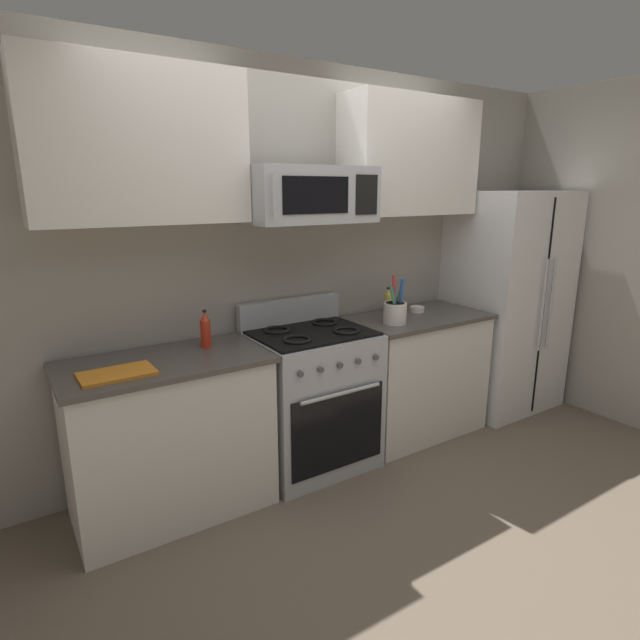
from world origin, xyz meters
The scene contains 15 objects.
ground_plane centered at (0.00, 0.00, 0.00)m, with size 16.00×16.00×0.00m, color #6B5B4C.
wall_back centered at (0.00, 1.00, 1.30)m, with size 8.00×0.10×2.60m, color #9E998E.
counter_left centered at (-0.94, 0.62, 0.46)m, with size 1.11×0.61×0.91m.
range_oven centered at (0.00, 0.63, 0.47)m, with size 0.76×0.65×1.09m.
counter_right centered at (0.91, 0.62, 0.46)m, with size 1.05×0.61×0.91m.
refrigerator centered at (1.90, 0.61, 0.90)m, with size 0.88×0.72×1.79m.
wall_right centered at (2.44, 0.00, 1.30)m, with size 0.10×8.00×2.60m, color #9E998E.
microwave centered at (0.00, 0.65, 1.77)m, with size 0.79×0.44×0.33m.
upper_cabinets_left centered at (-0.95, 0.78, 2.02)m, with size 1.10×0.34×0.79m.
upper_cabinets_right centered at (0.92, 0.78, 2.02)m, with size 1.04×0.34×0.79m.
utensil_crock centered at (0.62, 0.54, 0.99)m, with size 0.16×0.16×0.33m.
cutting_board centered at (-1.21, 0.52, 0.92)m, with size 0.36×0.22×0.02m, color orange.
bottle_oil centered at (0.79, 0.82, 1.00)m, with size 0.05×0.05×0.19m.
bottle_hot_sauce centered at (-0.67, 0.72, 1.01)m, with size 0.06×0.06×0.22m.
prep_bowl centered at (0.99, 0.71, 0.93)m, with size 0.11×0.11×0.04m.
Camera 1 is at (-1.67, -2.04, 1.81)m, focal length 28.79 mm.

